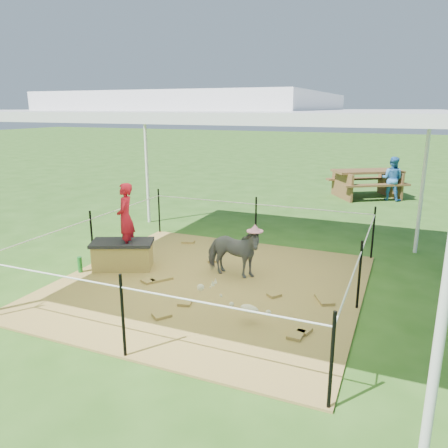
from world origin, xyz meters
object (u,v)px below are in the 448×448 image
at_px(green_bottle, 80,265).
at_px(picnic_table_near, 366,184).
at_px(woman, 125,212).
at_px(distant_person, 392,179).
at_px(pony, 233,252).
at_px(straw_bale, 123,256).
at_px(foal, 249,307).

bearing_deg(green_bottle, picnic_table_near, 66.31).
height_order(woman, distant_person, woman).
relative_size(green_bottle, pony, 0.27).
bearing_deg(picnic_table_near, distant_person, -45.73).
xyz_separation_m(woman, pony, (1.78, 0.37, -0.59)).
xyz_separation_m(straw_bale, picnic_table_near, (3.24, 8.18, 0.18)).
bearing_deg(woman, green_bottle, -79.26).
bearing_deg(distant_person, woman, 74.25).
bearing_deg(pony, woman, 103.09).
distance_m(green_bottle, foal, 3.28).
height_order(green_bottle, foal, foal).
relative_size(woman, picnic_table_near, 0.57).
relative_size(woman, green_bottle, 4.32).
xyz_separation_m(straw_bale, pony, (1.88, 0.37, 0.20)).
height_order(woman, picnic_table_near, woman).
height_order(woman, foal, woman).
xyz_separation_m(pony, picnic_table_near, (1.35, 7.81, -0.02)).
height_order(woman, pony, woman).
bearing_deg(green_bottle, foal, -10.32).
bearing_deg(woman, straw_bale, -113.95).
xyz_separation_m(straw_bale, green_bottle, (-0.55, -0.45, -0.08)).
relative_size(pony, foal, 1.23).
distance_m(woman, pony, 1.92).
xyz_separation_m(pony, distant_person, (2.08, 7.63, 0.21)).
distance_m(picnic_table_near, distant_person, 0.78).
bearing_deg(woman, foal, 44.11).
relative_size(straw_bale, foal, 1.21).
distance_m(straw_bale, distant_person, 8.94).
bearing_deg(picnic_table_near, pony, -131.85).
bearing_deg(distant_person, foal, 91.91).
distance_m(pony, distant_person, 7.91).
relative_size(straw_bale, woman, 0.83).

